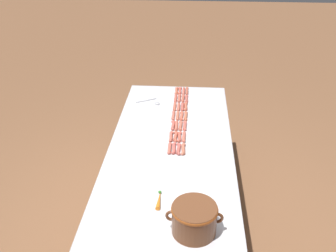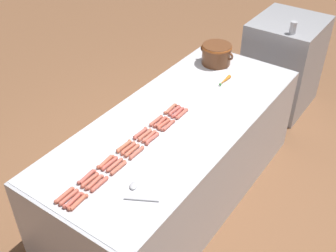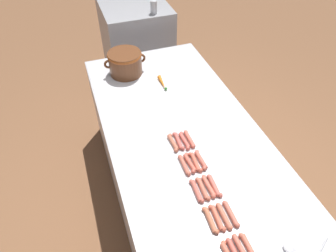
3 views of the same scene
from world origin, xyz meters
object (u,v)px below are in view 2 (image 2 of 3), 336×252
(hot_dog_24, at_px, (137,153))
(hot_dog_14, at_px, (73,200))
(back_cabinet, at_px, (283,64))
(hot_dog_18, at_px, (149,136))
(hot_dog_11, at_px, (145,135))
(hot_dog_19, at_px, (164,124))
(hot_dog_21, at_px, (78,202))
(hot_dog_13, at_px, (174,110))
(hot_dog_22, at_px, (100,184))
(hot_dog_3, at_px, (124,146))
(hot_dog_17, at_px, (132,150))
(hot_dog_20, at_px, (178,112))
(hot_dog_23, at_px, (119,168))
(hot_dog_10, at_px, (128,148))
(hot_dog_4, at_px, (140,133))
(hot_dog_25, at_px, (152,139))
(hot_dog_15, at_px, (94,182))
(serving_spoon, at_px, (136,190))
(hot_dog_27, at_px, (182,114))
(hot_dog_2, at_px, (106,162))
(hot_dog_12, at_px, (160,122))
(hot_dog_26, at_px, (168,125))
(hot_dog_6, at_px, (170,109))
(carrot, at_px, (225,80))
(soda_can, at_px, (293,28))
(hot_dog_1, at_px, (87,177))
(hot_dog_9, at_px, (110,163))
(bean_pot, at_px, (217,53))
(hot_dog_8, at_px, (90,180))
(hot_dog_16, at_px, (115,165))
(hot_dog_5, at_px, (156,121))

(hot_dog_24, bearing_deg, hot_dog_14, -93.83)
(back_cabinet, height_order, hot_dog_18, back_cabinet)
(hot_dog_11, height_order, hot_dog_24, same)
(hot_dog_19, xyz_separation_m, hot_dog_21, (0.04, -0.95, 0.00))
(hot_dog_13, xyz_separation_m, hot_dog_22, (0.07, -0.96, 0.00))
(hot_dog_3, relative_size, hot_dog_17, 1.00)
(hot_dog_20, height_order, hot_dog_23, same)
(hot_dog_10, xyz_separation_m, hot_dog_17, (0.04, -0.00, 0.00))
(hot_dog_4, bearing_deg, hot_dog_25, -0.80)
(hot_dog_13, height_order, hot_dog_15, same)
(hot_dog_15, height_order, hot_dog_17, same)
(hot_dog_11, xyz_separation_m, serving_spoon, (0.30, -0.48, -0.01))
(hot_dog_11, bearing_deg, hot_dog_27, 78.91)
(hot_dog_18, bearing_deg, hot_dog_2, -100.69)
(hot_dog_3, bearing_deg, hot_dog_12, 83.68)
(hot_dog_21, xyz_separation_m, hot_dog_26, (0.00, 0.96, 0.00))
(hot_dog_6, bearing_deg, hot_dog_3, -90.30)
(carrot, bearing_deg, hot_dog_3, -96.76)
(hot_dog_21, distance_m, soda_can, 2.75)
(hot_dog_19, distance_m, hot_dog_21, 0.95)
(hot_dog_24, bearing_deg, hot_dog_19, 96.08)
(back_cabinet, relative_size, hot_dog_20, 6.29)
(hot_dog_1, distance_m, hot_dog_3, 0.38)
(hot_dog_1, xyz_separation_m, hot_dog_20, (0.08, 0.95, 0.00))
(hot_dog_2, height_order, hot_dog_10, same)
(hot_dog_13, bearing_deg, hot_dog_24, -82.53)
(hot_dog_3, bearing_deg, hot_dog_25, 58.60)
(back_cabinet, height_order, hot_dog_10, back_cabinet)
(back_cabinet, distance_m, hot_dog_9, 2.69)
(hot_dog_25, bearing_deg, bean_pot, 99.06)
(hot_dog_8, distance_m, hot_dog_16, 0.21)
(hot_dog_5, height_order, hot_dog_24, same)
(hot_dog_18, height_order, hot_dog_22, same)
(hot_dog_14, xyz_separation_m, hot_dog_22, (0.04, 0.20, 0.00))
(hot_dog_9, xyz_separation_m, soda_can, (0.33, 2.35, 0.22))
(hot_dog_20, relative_size, hot_dog_27, 1.00)
(soda_can, bearing_deg, hot_dog_8, -97.39)
(hot_dog_16, bearing_deg, hot_dog_26, 85.97)
(hot_dog_11, distance_m, hot_dog_13, 0.39)
(hot_dog_21, height_order, hot_dog_26, same)
(hot_dog_5, height_order, hot_dog_15, same)
(hot_dog_5, relative_size, hot_dog_24, 1.00)
(hot_dog_20, bearing_deg, hot_dog_6, 173.91)
(hot_dog_23, bearing_deg, hot_dog_21, -90.00)
(hot_dog_12, xyz_separation_m, hot_dog_23, (0.07, -0.58, 0.00))
(hot_dog_26, distance_m, hot_dog_27, 0.19)
(hot_dog_6, xyz_separation_m, hot_dog_21, (0.11, -1.15, 0.00))
(hot_dog_13, bearing_deg, hot_dog_9, -90.22)
(hot_dog_12, bearing_deg, hot_dog_1, -92.95)
(hot_dog_3, relative_size, hot_dog_8, 1.00)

